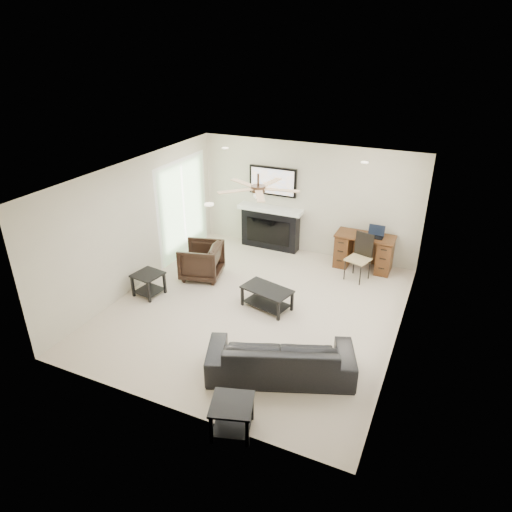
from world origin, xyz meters
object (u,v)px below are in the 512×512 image
object	(u,v)px
armchair	(201,261)
desk	(364,252)
coffee_table	(267,298)
fireplace_unit	(270,209)
sofa	(281,357)

from	to	relation	value
armchair	desk	xyz separation A→B (m)	(2.94, 1.77, 0.01)
coffee_table	desk	world-z (taller)	desk
fireplace_unit	coffee_table	bearing A→B (deg)	-68.29
fireplace_unit	desk	bearing A→B (deg)	-4.01
coffee_table	fireplace_unit	bearing A→B (deg)	125.72
coffee_table	armchair	bearing A→B (deg)	176.09
armchair	coffee_table	xyz separation A→B (m)	(1.70, -0.55, -0.17)
sofa	armchair	world-z (taller)	armchair
coffee_table	desk	distance (m)	2.64
armchair	sofa	bearing A→B (deg)	36.44
fireplace_unit	desk	distance (m)	2.31
fireplace_unit	desk	world-z (taller)	fireplace_unit
sofa	armchair	distance (m)	3.37
coffee_table	desk	xyz separation A→B (m)	(1.24, 2.32, 0.18)
armchair	desk	world-z (taller)	desk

